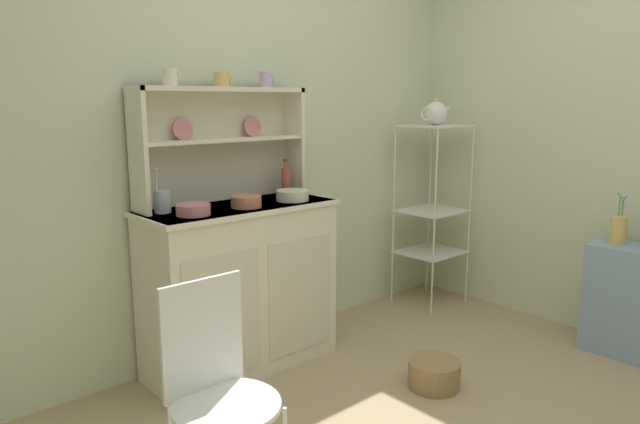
{
  "coord_description": "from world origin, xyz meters",
  "views": [
    {
      "loc": [
        -1.94,
        -1.12,
        1.43
      ],
      "look_at": [
        0.06,
        1.12,
        0.85
      ],
      "focal_mm": 32.39,
      "sensor_mm": 36.0,
      "label": 1
    }
  ],
  "objects_px": {
    "cup_cream_0": "(170,77)",
    "flower_vase": "(619,227)",
    "bowl_mixing_large": "(193,210)",
    "side_shelf_blue": "(634,302)",
    "bakers_rack": "(432,196)",
    "floor_basket": "(434,374)",
    "jam_bottle": "(286,181)",
    "hutch_shelf_unit": "(219,135)",
    "wire_chair": "(216,381)",
    "utensil_jar": "(162,201)",
    "porcelain_teapot": "(435,113)",
    "hutch_cabinet": "(240,285)"
  },
  "relations": [
    {
      "from": "hutch_shelf_unit",
      "to": "wire_chair",
      "type": "xyz_separation_m",
      "value": [
        -0.73,
        -1.1,
        -0.73
      ]
    },
    {
      "from": "wire_chair",
      "to": "utensil_jar",
      "type": "distance_m",
      "value": 1.16
    },
    {
      "from": "bakers_rack",
      "to": "jam_bottle",
      "type": "distance_m",
      "value": 1.22
    },
    {
      "from": "side_shelf_blue",
      "to": "bowl_mixing_large",
      "type": "height_order",
      "value": "bowl_mixing_large"
    },
    {
      "from": "bowl_mixing_large",
      "to": "floor_basket",
      "type": "bearing_deg",
      "value": -41.12
    },
    {
      "from": "bowl_mixing_large",
      "to": "flower_vase",
      "type": "relative_size",
      "value": 0.53
    },
    {
      "from": "bowl_mixing_large",
      "to": "bakers_rack",
      "type": "bearing_deg",
      "value": 0.74
    },
    {
      "from": "floor_basket",
      "to": "porcelain_teapot",
      "type": "xyz_separation_m",
      "value": [
        0.99,
        0.8,
        1.27
      ]
    },
    {
      "from": "bowl_mixing_large",
      "to": "utensil_jar",
      "type": "bearing_deg",
      "value": 118.35
    },
    {
      "from": "cup_cream_0",
      "to": "jam_bottle",
      "type": "relative_size",
      "value": 0.42
    },
    {
      "from": "jam_bottle",
      "to": "hutch_shelf_unit",
      "type": "bearing_deg",
      "value": 168.87
    },
    {
      "from": "cup_cream_0",
      "to": "flower_vase",
      "type": "distance_m",
      "value": 2.57
    },
    {
      "from": "jam_bottle",
      "to": "flower_vase",
      "type": "height_order",
      "value": "jam_bottle"
    },
    {
      "from": "hutch_shelf_unit",
      "to": "bowl_mixing_large",
      "type": "xyz_separation_m",
      "value": [
        -0.3,
        -0.24,
        -0.33
      ]
    },
    {
      "from": "side_shelf_blue",
      "to": "bakers_rack",
      "type": "bearing_deg",
      "value": 96.27
    },
    {
      "from": "bakers_rack",
      "to": "flower_vase",
      "type": "height_order",
      "value": "bakers_rack"
    },
    {
      "from": "hutch_shelf_unit",
      "to": "porcelain_teapot",
      "type": "bearing_deg",
      "value": -7.61
    },
    {
      "from": "flower_vase",
      "to": "jam_bottle",
      "type": "bearing_deg",
      "value": 135.29
    },
    {
      "from": "bakers_rack",
      "to": "cup_cream_0",
      "type": "distance_m",
      "value": 2.03
    },
    {
      "from": "bakers_rack",
      "to": "side_shelf_blue",
      "type": "bearing_deg",
      "value": -83.73
    },
    {
      "from": "floor_basket",
      "to": "jam_bottle",
      "type": "height_order",
      "value": "jam_bottle"
    },
    {
      "from": "bowl_mixing_large",
      "to": "jam_bottle",
      "type": "height_order",
      "value": "jam_bottle"
    },
    {
      "from": "bakers_rack",
      "to": "side_shelf_blue",
      "type": "height_order",
      "value": "bakers_rack"
    },
    {
      "from": "hutch_shelf_unit",
      "to": "bowl_mixing_large",
      "type": "relative_size",
      "value": 5.95
    },
    {
      "from": "bowl_mixing_large",
      "to": "jam_bottle",
      "type": "xyz_separation_m",
      "value": [
        0.69,
        0.16,
        0.06
      ]
    },
    {
      "from": "hutch_shelf_unit",
      "to": "floor_basket",
      "type": "height_order",
      "value": "hutch_shelf_unit"
    },
    {
      "from": "hutch_shelf_unit",
      "to": "cup_cream_0",
      "type": "xyz_separation_m",
      "value": [
        -0.29,
        -0.04,
        0.29
      ]
    },
    {
      "from": "wire_chair",
      "to": "utensil_jar",
      "type": "relative_size",
      "value": 3.83
    },
    {
      "from": "side_shelf_blue",
      "to": "bowl_mixing_large",
      "type": "bearing_deg",
      "value": 147.6
    },
    {
      "from": "side_shelf_blue",
      "to": "utensil_jar",
      "type": "height_order",
      "value": "utensil_jar"
    },
    {
      "from": "bowl_mixing_large",
      "to": "porcelain_teapot",
      "type": "relative_size",
      "value": 0.66
    },
    {
      "from": "floor_basket",
      "to": "hutch_shelf_unit",
      "type": "bearing_deg",
      "value": 120.06
    },
    {
      "from": "hutch_shelf_unit",
      "to": "bakers_rack",
      "type": "relative_size",
      "value": 0.77
    },
    {
      "from": "side_shelf_blue",
      "to": "floor_basket",
      "type": "xyz_separation_m",
      "value": [
        -1.14,
        0.51,
        -0.25
      ]
    },
    {
      "from": "floor_basket",
      "to": "jam_bottle",
      "type": "distance_m",
      "value": 1.32
    },
    {
      "from": "wire_chair",
      "to": "utensil_jar",
      "type": "xyz_separation_m",
      "value": [
        0.34,
        1.01,
        0.43
      ]
    },
    {
      "from": "hutch_cabinet",
      "to": "bowl_mixing_large",
      "type": "bearing_deg",
      "value": -166.47
    },
    {
      "from": "bowl_mixing_large",
      "to": "flower_vase",
      "type": "xyz_separation_m",
      "value": [
        2.03,
        -1.17,
        -0.19
      ]
    },
    {
      "from": "utensil_jar",
      "to": "wire_chair",
      "type": "bearing_deg",
      "value": -108.6
    },
    {
      "from": "hutch_cabinet",
      "to": "flower_vase",
      "type": "distance_m",
      "value": 2.14
    },
    {
      "from": "bowl_mixing_large",
      "to": "jam_bottle",
      "type": "bearing_deg",
      "value": 13.02
    },
    {
      "from": "hutch_cabinet",
      "to": "jam_bottle",
      "type": "height_order",
      "value": "jam_bottle"
    },
    {
      "from": "porcelain_teapot",
      "to": "bakers_rack",
      "type": "bearing_deg",
      "value": 0.0
    },
    {
      "from": "hutch_shelf_unit",
      "to": "side_shelf_blue",
      "type": "bearing_deg",
      "value": -41.45
    },
    {
      "from": "bowl_mixing_large",
      "to": "side_shelf_blue",
      "type": "bearing_deg",
      "value": -32.4
    },
    {
      "from": "hutch_shelf_unit",
      "to": "floor_basket",
      "type": "bearing_deg",
      "value": -59.94
    },
    {
      "from": "bakers_rack",
      "to": "floor_basket",
      "type": "xyz_separation_m",
      "value": [
        -1.0,
        -0.8,
        -0.71
      ]
    },
    {
      "from": "jam_bottle",
      "to": "floor_basket",
      "type": "bearing_deg",
      "value": -77.92
    },
    {
      "from": "side_shelf_blue",
      "to": "bowl_mixing_large",
      "type": "xyz_separation_m",
      "value": [
        -2.03,
        1.29,
        0.6
      ]
    },
    {
      "from": "hutch_cabinet",
      "to": "flower_vase",
      "type": "xyz_separation_m",
      "value": [
        1.73,
        -1.24,
        0.27
      ]
    }
  ]
}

